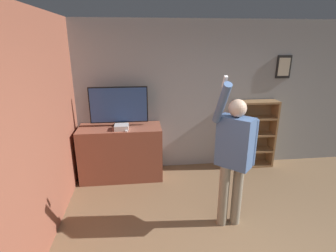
{
  "coord_description": "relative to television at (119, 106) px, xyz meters",
  "views": [
    {
      "loc": [
        -1.21,
        -1.66,
        2.35
      ],
      "look_at": [
        -0.8,
        1.86,
        1.19
      ],
      "focal_mm": 28.0,
      "sensor_mm": 36.0,
      "label": 1
    }
  ],
  "objects": [
    {
      "name": "television",
      "position": [
        0.0,
        0.0,
        0.0
      ],
      "size": [
        0.98,
        0.22,
        0.68
      ],
      "color": "black",
      "rests_on": "tv_ledge"
    },
    {
      "name": "game_console",
      "position": [
        0.04,
        -0.21,
        -0.31
      ],
      "size": [
        0.23,
        0.22,
        0.08
      ],
      "color": "white",
      "rests_on": "tv_ledge"
    },
    {
      "name": "person",
      "position": [
        1.48,
        -1.54,
        -0.26
      ],
      "size": [
        0.56,
        0.55,
        2.0
      ],
      "rotation": [
        0.0,
        0.0,
        -0.77
      ],
      "color": "gray",
      "rests_on": "ground_plane"
    },
    {
      "name": "bookshelf",
      "position": [
        2.41,
        0.1,
        -0.67
      ],
      "size": [
        0.81,
        0.28,
        1.29
      ],
      "color": "#997047",
      "rests_on": "ground_plane"
    },
    {
      "name": "tv_ledge",
      "position": [
        -0.0,
        -0.08,
        -0.82
      ],
      "size": [
        1.41,
        0.6,
        0.94
      ],
      "color": "#93513D",
      "rests_on": "ground_plane"
    },
    {
      "name": "wall_side_brick",
      "position": [
        -0.8,
        -1.24,
        0.06
      ],
      "size": [
        0.06,
        4.57,
        2.7
      ],
      "color": "#93513D",
      "rests_on": "ground_plane"
    },
    {
      "name": "wall_back",
      "position": [
        1.55,
        0.28,
        0.06
      ],
      "size": [
        6.62,
        0.09,
        2.7
      ],
      "color": "#9EA3A8",
      "rests_on": "ground_plane"
    },
    {
      "name": "remote_loose",
      "position": [
        0.13,
        -0.29,
        -0.34
      ],
      "size": [
        0.05,
        0.14,
        0.02
      ],
      "color": "white",
      "rests_on": "tv_ledge"
    }
  ]
}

